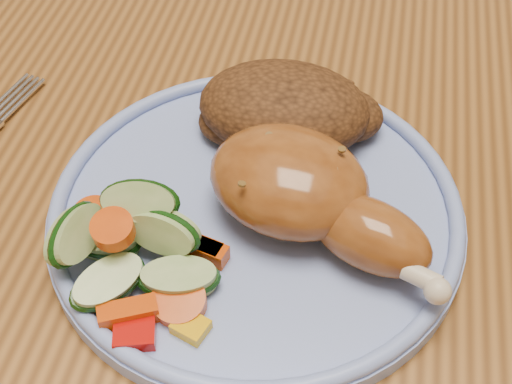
# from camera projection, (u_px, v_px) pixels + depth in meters

# --- Properties ---
(dining_table) EXTENTS (0.90, 1.40, 0.75)m
(dining_table) POSITION_uv_depth(u_px,v_px,m) (299.00, 236.00, 0.55)
(dining_table) COLOR brown
(dining_table) RESTS_ON ground
(plate) EXTENTS (0.26, 0.26, 0.01)m
(plate) POSITION_uv_depth(u_px,v_px,m) (256.00, 214.00, 0.45)
(plate) COLOR #7A92DB
(plate) RESTS_ON dining_table
(plate_rim) EXTENTS (0.26, 0.26, 0.01)m
(plate_rim) POSITION_uv_depth(u_px,v_px,m) (256.00, 203.00, 0.44)
(plate_rim) COLOR #7A92DB
(plate_rim) RESTS_ON plate
(chicken_leg) EXTENTS (0.16, 0.12, 0.05)m
(chicken_leg) POSITION_uv_depth(u_px,v_px,m) (308.00, 193.00, 0.42)
(chicken_leg) COLOR brown
(chicken_leg) RESTS_ON plate
(rice_pilaf) EXTENTS (0.12, 0.08, 0.05)m
(rice_pilaf) POSITION_uv_depth(u_px,v_px,m) (288.00, 110.00, 0.48)
(rice_pilaf) COLOR #4F2C13
(rice_pilaf) RESTS_ON plate
(vegetable_pile) EXTENTS (0.11, 0.10, 0.05)m
(vegetable_pile) POSITION_uv_depth(u_px,v_px,m) (132.00, 250.00, 0.40)
(vegetable_pile) COLOR #A50A05
(vegetable_pile) RESTS_ON plate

